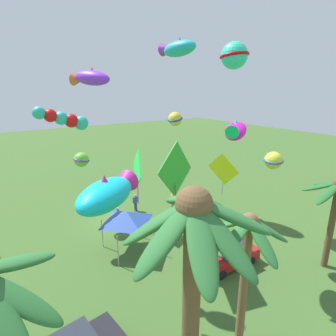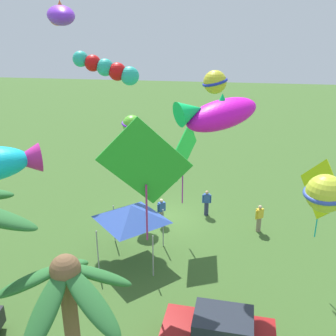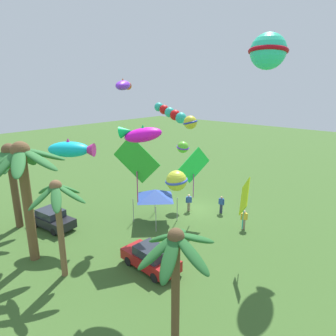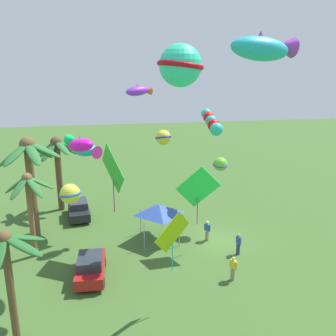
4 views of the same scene
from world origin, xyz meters
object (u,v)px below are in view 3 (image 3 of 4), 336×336
Objects in this scene: kite_ball_1 at (176,181)px; kite_diamond_8 at (244,197)px; palm_tree_0 at (58,205)px; kite_fish_11 at (274,45)px; palm_tree_1 at (12,166)px; festival_tent at (155,194)px; kite_fish_2 at (71,149)px; spectator_1 at (189,203)px; spectator_0 at (221,204)px; kite_ball_9 at (268,51)px; kite_fish_4 at (140,134)px; parked_car_0 at (52,219)px; kite_ball_3 at (190,122)px; palm_tree_2 at (176,258)px; palm_tree_3 at (23,173)px; kite_diamond_5 at (194,166)px; parked_car_1 at (151,258)px; kite_diamond_10 at (137,161)px; spectator_2 at (244,220)px; kite_fish_0 at (124,85)px; kite_tube_7 at (171,113)px; kite_ball_6 at (183,147)px.

kite_ball_1 is 5.66m from kite_diamond_8.
palm_tree_0 is 1.56× the size of kite_fish_11.
festival_tent is at bearing -133.73° from palm_tree_1.
kite_fish_2 is 12.59m from kite_diamond_8.
kite_fish_11 reaches higher than kite_diamond_8.
spectator_0 is at bearing -147.73° from spectator_1.
kite_ball_1 is 10.20m from kite_fish_2.
kite_fish_4 is at bearing 45.30° from kite_ball_9.
palm_tree_1 is at bearing 37.75° from parked_car_0.
kite_ball_3 reaches higher than parked_car_0.
palm_tree_0 is 3.82× the size of spectator_1.
parked_car_0 is at bearing 6.30° from kite_fish_4.
kite_ball_9 is (0.42, -8.11, 8.46)m from palm_tree_2.
palm_tree_3 is at bearing 69.55° from spectator_0.
kite_fish_11 reaches higher than palm_tree_2.
kite_fish_4 is 0.59× the size of kite_diamond_5.
parked_car_1 is 0.83× the size of kite_diamond_10.
spectator_0 is at bearing -129.78° from palm_tree_1.
spectator_2 is 1.23× the size of kite_ball_3.
kite_ball_1 is 0.47× the size of kite_diamond_8.
kite_diamond_8 reaches higher than parked_car_0.
palm_tree_1 reaches higher than parked_car_1.
kite_fish_4 reaches higher than palm_tree_2.
spectator_2 is at bearing -149.96° from festival_tent.
spectator_2 is at bearing -140.15° from palm_tree_1.
spectator_0 is at bearing -49.04° from kite_diamond_8.
palm_tree_0 is 13.09m from spectator_1.
palm_tree_1 is 2.68× the size of kite_fish_4.
kite_ball_3 is at bearing -171.70° from kite_fish_0.
kite_fish_2 is at bearing 36.36° from kite_ball_3.
kite_fish_4 is 8.73m from kite_diamond_5.
kite_ball_9 is at bearing 177.67° from festival_tent.
kite_tube_7 is 0.75× the size of kite_diamond_10.
spectator_2 is at bearing -57.18° from kite_ball_9.
kite_diamond_5 reaches higher than palm_tree_0.
kite_fish_11 is at bearing -140.37° from palm_tree_1.
parked_car_0 is at bearing 49.05° from festival_tent.
kite_ball_6 is at bearing -11.03° from spectator_2.
spectator_1 is 1.00× the size of spectator_2.
palm_tree_2 is 1.48× the size of kite_fish_11.
kite_ball_6 reaches higher than parked_car_1.
palm_tree_2 is 13.00m from kite_diamond_5.
kite_fish_4 is at bearing 27.79° from parked_car_1.
palm_tree_2 is 11.54m from palm_tree_3.
kite_diamond_5 is at bearing -133.29° from palm_tree_1.
kite_fish_11 is (1.68, -4.63, 0.85)m from kite_ball_9.
kite_ball_6 is at bearing -52.40° from palm_tree_2.
kite_ball_9 is at bearing 151.49° from kite_ball_6.
kite_diamond_5 is at bearing -76.36° from kite_fish_4.
palm_tree_3 is 2.04× the size of kite_fish_11.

